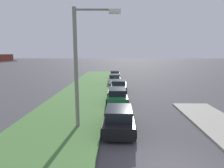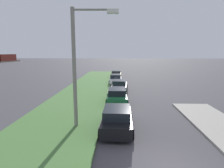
# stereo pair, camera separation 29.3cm
# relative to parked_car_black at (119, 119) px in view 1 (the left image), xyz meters

# --- Properties ---
(grass_median) EXTENTS (60.00, 6.00, 0.12)m
(grass_median) POSITION_rel_parked_car_black_xyz_m (5.81, 4.08, -0.66)
(grass_median) COLOR #477238
(grass_median) RESTS_ON ground
(parked_car_black) EXTENTS (4.35, 2.11, 1.47)m
(parked_car_black) POSITION_rel_parked_car_black_xyz_m (0.00, 0.00, 0.00)
(parked_car_black) COLOR black
(parked_car_black) RESTS_ON ground
(parked_car_green) EXTENTS (4.34, 2.09, 1.47)m
(parked_car_green) POSITION_rel_parked_car_black_xyz_m (6.24, 0.07, 0.00)
(parked_car_green) COLOR #1E6B38
(parked_car_green) RESTS_ON ground
(parked_car_silver) EXTENTS (4.39, 2.19, 1.47)m
(parked_car_silver) POSITION_rel_parked_car_black_xyz_m (11.79, -0.22, 0.00)
(parked_car_silver) COLOR #B2B5BA
(parked_car_silver) RESTS_ON ground
(parked_car_white) EXTENTS (4.30, 2.02, 1.47)m
(parked_car_white) POSITION_rel_parked_car_black_xyz_m (17.94, 0.37, 0.00)
(parked_car_white) COLOR silver
(parked_car_white) RESTS_ON ground
(parked_car_yellow) EXTENTS (4.31, 2.03, 1.47)m
(parked_car_yellow) POSITION_rel_parked_car_black_xyz_m (23.95, 0.35, 0.00)
(parked_car_yellow) COLOR gold
(parked_car_yellow) RESTS_ON ground
(streetlight) EXTENTS (0.39, 2.87, 7.50)m
(streetlight) POSITION_rel_parked_car_black_xyz_m (0.29, 2.32, 3.67)
(streetlight) COLOR gray
(streetlight) RESTS_ON ground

